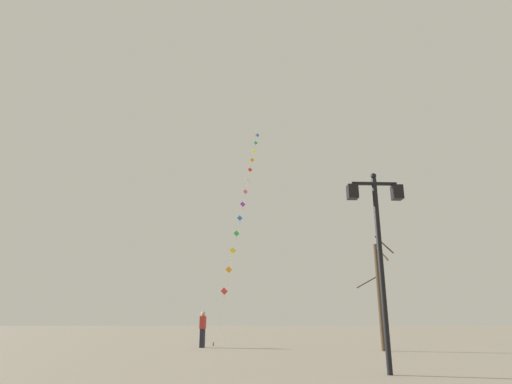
% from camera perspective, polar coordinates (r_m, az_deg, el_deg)
% --- Properties ---
extents(ground_plane, '(160.00, 160.00, 0.00)m').
position_cam_1_polar(ground_plane, '(21.65, -0.85, -20.22)').
color(ground_plane, gray).
extents(twin_lantern_lamp_post, '(1.54, 0.28, 5.28)m').
position_cam_1_polar(twin_lantern_lamp_post, '(12.04, 16.04, -4.95)').
color(twin_lantern_lamp_post, black).
rests_on(twin_lantern_lamp_post, ground_plane).
extents(kite_train, '(3.37, 17.46, 20.10)m').
position_cam_1_polar(kite_train, '(34.06, -1.64, -0.93)').
color(kite_train, brown).
rests_on(kite_train, ground_plane).
extents(kite_flyer, '(0.31, 0.63, 1.71)m').
position_cam_1_polar(kite_flyer, '(22.19, -7.16, -17.68)').
color(kite_flyer, '#1E1E2D').
rests_on(kite_flyer, ground_plane).
extents(bare_tree, '(1.74, 1.24, 5.09)m').
position_cam_1_polar(bare_tree, '(20.51, 16.25, -12.93)').
color(bare_tree, '#423323').
rests_on(bare_tree, ground_plane).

